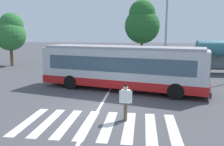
{
  "coord_description": "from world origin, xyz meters",
  "views": [
    {
      "loc": [
        2.43,
        -11.59,
        4.0
      ],
      "look_at": [
        0.37,
        3.61,
        1.3
      ],
      "focal_mm": 37.09,
      "sensor_mm": 36.0,
      "label": 1
    }
  ],
  "objects_px": {
    "city_transit_bus": "(122,67)",
    "twin_arm_street_lamp": "(166,20)",
    "parked_car_champagne": "(111,60)",
    "bus_stop_shelter": "(221,49)",
    "parked_car_silver": "(135,60)",
    "background_tree_left": "(10,32)",
    "parked_car_teal": "(90,59)",
    "parked_car_black": "(157,60)",
    "background_tree_right": "(142,22)",
    "pedestrian_crossing_street": "(126,100)"
  },
  "relations": [
    {
      "from": "parked_car_black",
      "to": "twin_arm_street_lamp",
      "type": "distance_m",
      "value": 5.62
    },
    {
      "from": "pedestrian_crossing_street",
      "to": "city_transit_bus",
      "type": "bearing_deg",
      "value": 97.2
    },
    {
      "from": "city_transit_bus",
      "to": "parked_car_black",
      "type": "bearing_deg",
      "value": 74.91
    },
    {
      "from": "pedestrian_crossing_street",
      "to": "twin_arm_street_lamp",
      "type": "distance_m",
      "value": 14.75
    },
    {
      "from": "city_transit_bus",
      "to": "background_tree_left",
      "type": "bearing_deg",
      "value": 144.56
    },
    {
      "from": "parked_car_silver",
      "to": "parked_car_black",
      "type": "distance_m",
      "value": 2.52
    },
    {
      "from": "parked_car_silver",
      "to": "parked_car_teal",
      "type": "bearing_deg",
      "value": -179.03
    },
    {
      "from": "twin_arm_street_lamp",
      "to": "parked_car_black",
      "type": "bearing_deg",
      "value": 99.88
    },
    {
      "from": "pedestrian_crossing_street",
      "to": "parked_car_champagne",
      "type": "bearing_deg",
      "value": 100.34
    },
    {
      "from": "parked_car_black",
      "to": "background_tree_left",
      "type": "distance_m",
      "value": 17.71
    },
    {
      "from": "bus_stop_shelter",
      "to": "twin_arm_street_lamp",
      "type": "xyz_separation_m",
      "value": [
        -5.22,
        0.39,
        2.75
      ]
    },
    {
      "from": "city_transit_bus",
      "to": "background_tree_left",
      "type": "relative_size",
      "value": 1.89
    },
    {
      "from": "parked_car_champagne",
      "to": "bus_stop_shelter",
      "type": "bearing_deg",
      "value": -16.93
    },
    {
      "from": "parked_car_black",
      "to": "bus_stop_shelter",
      "type": "height_order",
      "value": "bus_stop_shelter"
    },
    {
      "from": "parked_car_silver",
      "to": "background_tree_left",
      "type": "height_order",
      "value": "background_tree_left"
    },
    {
      "from": "bus_stop_shelter",
      "to": "twin_arm_street_lamp",
      "type": "distance_m",
      "value": 5.91
    },
    {
      "from": "background_tree_left",
      "to": "background_tree_right",
      "type": "xyz_separation_m",
      "value": [
        15.51,
        6.16,
        1.3
      ]
    },
    {
      "from": "parked_car_champagne",
      "to": "bus_stop_shelter",
      "type": "xyz_separation_m",
      "value": [
        11.25,
        -3.42,
        1.65
      ]
    },
    {
      "from": "parked_car_champagne",
      "to": "background_tree_right",
      "type": "distance_m",
      "value": 7.84
    },
    {
      "from": "parked_car_champagne",
      "to": "twin_arm_street_lamp",
      "type": "relative_size",
      "value": 0.54
    },
    {
      "from": "parked_car_champagne",
      "to": "bus_stop_shelter",
      "type": "relative_size",
      "value": 1.01
    },
    {
      "from": "pedestrian_crossing_street",
      "to": "bus_stop_shelter",
      "type": "relative_size",
      "value": 0.38
    },
    {
      "from": "pedestrian_crossing_street",
      "to": "background_tree_right",
      "type": "xyz_separation_m",
      "value": [
        0.5,
        22.14,
        4.36
      ]
    },
    {
      "from": "parked_car_silver",
      "to": "parked_car_black",
      "type": "height_order",
      "value": "same"
    },
    {
      "from": "bus_stop_shelter",
      "to": "twin_arm_street_lamp",
      "type": "bearing_deg",
      "value": 175.75
    },
    {
      "from": "bus_stop_shelter",
      "to": "twin_arm_street_lamp",
      "type": "relative_size",
      "value": 0.54
    },
    {
      "from": "parked_car_silver",
      "to": "bus_stop_shelter",
      "type": "relative_size",
      "value": 1.0
    },
    {
      "from": "city_transit_bus",
      "to": "parked_car_champagne",
      "type": "xyz_separation_m",
      "value": [
        -2.34,
        11.04,
        -0.82
      ]
    },
    {
      "from": "parked_car_teal",
      "to": "background_tree_left",
      "type": "relative_size",
      "value": 0.73
    },
    {
      "from": "parked_car_teal",
      "to": "background_tree_left",
      "type": "bearing_deg",
      "value": -172.88
    },
    {
      "from": "parked_car_silver",
      "to": "background_tree_right",
      "type": "relative_size",
      "value": 0.55
    },
    {
      "from": "city_transit_bus",
      "to": "twin_arm_street_lamp",
      "type": "xyz_separation_m",
      "value": [
        3.68,
        8.0,
        3.58
      ]
    },
    {
      "from": "city_transit_bus",
      "to": "parked_car_silver",
      "type": "distance_m",
      "value": 11.47
    },
    {
      "from": "pedestrian_crossing_street",
      "to": "parked_car_champagne",
      "type": "height_order",
      "value": "pedestrian_crossing_street"
    },
    {
      "from": "city_transit_bus",
      "to": "parked_car_silver",
      "type": "bearing_deg",
      "value": 87.16
    },
    {
      "from": "city_transit_bus",
      "to": "parked_car_silver",
      "type": "height_order",
      "value": "city_transit_bus"
    },
    {
      "from": "background_tree_left",
      "to": "parked_car_silver",
      "type": "bearing_deg",
      "value": 4.87
    },
    {
      "from": "parked_car_teal",
      "to": "parked_car_champagne",
      "type": "bearing_deg",
      "value": -6.65
    },
    {
      "from": "city_transit_bus",
      "to": "pedestrian_crossing_street",
      "type": "distance_m",
      "value": 5.9
    },
    {
      "from": "parked_car_black",
      "to": "bus_stop_shelter",
      "type": "xyz_separation_m",
      "value": [
        5.82,
        -3.82,
        1.65
      ]
    },
    {
      "from": "parked_car_silver",
      "to": "background_tree_left",
      "type": "xyz_separation_m",
      "value": [
        -14.84,
        -1.26,
        3.26
      ]
    },
    {
      "from": "parked_car_silver",
      "to": "bus_stop_shelter",
      "type": "distance_m",
      "value": 9.32
    },
    {
      "from": "parked_car_black",
      "to": "background_tree_right",
      "type": "bearing_deg",
      "value": 110.73
    },
    {
      "from": "parked_car_silver",
      "to": "bus_stop_shelter",
      "type": "height_order",
      "value": "bus_stop_shelter"
    },
    {
      "from": "city_transit_bus",
      "to": "twin_arm_street_lamp",
      "type": "distance_m",
      "value": 9.51
    },
    {
      "from": "bus_stop_shelter",
      "to": "background_tree_right",
      "type": "relative_size",
      "value": 0.55
    },
    {
      "from": "parked_car_teal",
      "to": "parked_car_silver",
      "type": "xyz_separation_m",
      "value": [
        5.45,
        0.09,
        0.0
      ]
    },
    {
      "from": "parked_car_champagne",
      "to": "background_tree_left",
      "type": "relative_size",
      "value": 0.72
    },
    {
      "from": "parked_car_champagne",
      "to": "background_tree_right",
      "type": "height_order",
      "value": "background_tree_right"
    },
    {
      "from": "parked_car_silver",
      "to": "background_tree_left",
      "type": "relative_size",
      "value": 0.72
    }
  ]
}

